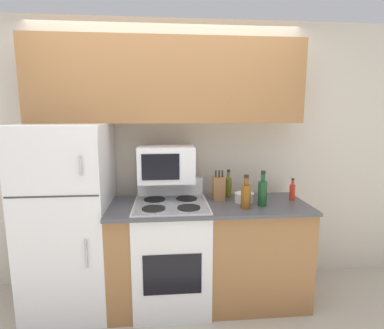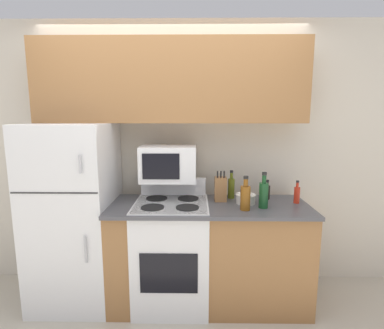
{
  "view_description": "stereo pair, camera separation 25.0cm",
  "coord_description": "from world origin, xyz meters",
  "px_view_note": "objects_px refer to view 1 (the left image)",
  "views": [
    {
      "loc": [
        -0.02,
        -2.18,
        1.68
      ],
      "look_at": [
        0.19,
        0.27,
        1.27
      ],
      "focal_mm": 28.0,
      "sensor_mm": 36.0,
      "label": 1
    },
    {
      "loc": [
        0.23,
        -2.19,
        1.68
      ],
      "look_at": [
        0.19,
        0.27,
        1.27
      ],
      "focal_mm": 28.0,
      "sensor_mm": 36.0,
      "label": 2
    }
  ],
  "objects_px": {
    "bottle_wine_green": "(263,192)",
    "bottle_olive_oil": "(228,186)",
    "knife_block": "(219,188)",
    "bottle_whiskey": "(246,195)",
    "bowl": "(244,197)",
    "bottle_soy_sauce": "(263,190)",
    "microwave": "(166,164)",
    "refrigerator": "(70,218)",
    "stove": "(172,253)",
    "bottle_hot_sauce": "(292,192)"
  },
  "relations": [
    {
      "from": "bottle_wine_green",
      "to": "bottle_olive_oil",
      "type": "relative_size",
      "value": 1.15
    },
    {
      "from": "knife_block",
      "to": "bottle_whiskey",
      "type": "relative_size",
      "value": 0.98
    },
    {
      "from": "bowl",
      "to": "bottle_soy_sauce",
      "type": "bearing_deg",
      "value": 33.23
    },
    {
      "from": "microwave",
      "to": "bowl",
      "type": "bearing_deg",
      "value": -9.65
    },
    {
      "from": "refrigerator",
      "to": "bottle_wine_green",
      "type": "relative_size",
      "value": 5.35
    },
    {
      "from": "stove",
      "to": "bottle_olive_oil",
      "type": "xyz_separation_m",
      "value": [
        0.54,
        0.2,
        0.54
      ]
    },
    {
      "from": "microwave",
      "to": "refrigerator",
      "type": "bearing_deg",
      "value": -174.65
    },
    {
      "from": "bowl",
      "to": "stove",
      "type": "bearing_deg",
      "value": -177.84
    },
    {
      "from": "bottle_soy_sauce",
      "to": "bottle_olive_oil",
      "type": "relative_size",
      "value": 0.69
    },
    {
      "from": "knife_block",
      "to": "bottle_whiskey",
      "type": "bearing_deg",
      "value": -55.33
    },
    {
      "from": "stove",
      "to": "knife_block",
      "type": "bearing_deg",
      "value": 14.05
    },
    {
      "from": "bottle_whiskey",
      "to": "bottle_olive_oil",
      "type": "distance_m",
      "value": 0.35
    },
    {
      "from": "microwave",
      "to": "bottle_hot_sauce",
      "type": "height_order",
      "value": "microwave"
    },
    {
      "from": "bottle_whiskey",
      "to": "bottle_wine_green",
      "type": "relative_size",
      "value": 0.93
    },
    {
      "from": "microwave",
      "to": "bottle_soy_sauce",
      "type": "xyz_separation_m",
      "value": [
        0.89,
        0.03,
        -0.26
      ]
    },
    {
      "from": "bottle_hot_sauce",
      "to": "bottle_whiskey",
      "type": "bearing_deg",
      "value": -157.83
    },
    {
      "from": "bottle_soy_sauce",
      "to": "bottle_whiskey",
      "type": "bearing_deg",
      "value": -128.29
    },
    {
      "from": "bottle_hot_sauce",
      "to": "bowl",
      "type": "bearing_deg",
      "value": -177.36
    },
    {
      "from": "refrigerator",
      "to": "bowl",
      "type": "relative_size",
      "value": 9.23
    },
    {
      "from": "bottle_olive_oil",
      "to": "bottle_wine_green",
      "type": "bearing_deg",
      "value": -51.12
    },
    {
      "from": "microwave",
      "to": "bottle_wine_green",
      "type": "distance_m",
      "value": 0.86
    },
    {
      "from": "stove",
      "to": "bowl",
      "type": "distance_m",
      "value": 0.81
    },
    {
      "from": "bottle_whiskey",
      "to": "bottle_wine_green",
      "type": "height_order",
      "value": "bottle_wine_green"
    },
    {
      "from": "bottle_soy_sauce",
      "to": "bottle_whiskey",
      "type": "relative_size",
      "value": 0.64
    },
    {
      "from": "stove",
      "to": "bottle_wine_green",
      "type": "height_order",
      "value": "bottle_wine_green"
    },
    {
      "from": "refrigerator",
      "to": "bottle_soy_sauce",
      "type": "bearing_deg",
      "value": 3.44
    },
    {
      "from": "microwave",
      "to": "bottle_wine_green",
      "type": "relative_size",
      "value": 1.64
    },
    {
      "from": "bottle_wine_green",
      "to": "refrigerator",
      "type": "bearing_deg",
      "value": 174.62
    },
    {
      "from": "knife_block",
      "to": "bottle_wine_green",
      "type": "xyz_separation_m",
      "value": [
        0.34,
        -0.2,
        0.01
      ]
    },
    {
      "from": "bottle_soy_sauce",
      "to": "bottle_wine_green",
      "type": "relative_size",
      "value": 0.6
    },
    {
      "from": "bowl",
      "to": "bottle_olive_oil",
      "type": "height_order",
      "value": "bottle_olive_oil"
    },
    {
      "from": "bowl",
      "to": "bottle_hot_sauce",
      "type": "distance_m",
      "value": 0.45
    },
    {
      "from": "bowl",
      "to": "bottle_soy_sauce",
      "type": "distance_m",
      "value": 0.26
    },
    {
      "from": "stove",
      "to": "bottle_olive_oil",
      "type": "bearing_deg",
      "value": 19.97
    },
    {
      "from": "bottle_wine_green",
      "to": "bowl",
      "type": "bearing_deg",
      "value": 137.07
    },
    {
      "from": "refrigerator",
      "to": "bottle_whiskey",
      "type": "height_order",
      "value": "refrigerator"
    },
    {
      "from": "refrigerator",
      "to": "bottle_soy_sauce",
      "type": "relative_size",
      "value": 8.91
    },
    {
      "from": "stove",
      "to": "bottle_wine_green",
      "type": "bearing_deg",
      "value": -6.84
    },
    {
      "from": "microwave",
      "to": "bottle_hot_sauce",
      "type": "distance_m",
      "value": 1.16
    },
    {
      "from": "refrigerator",
      "to": "microwave",
      "type": "bearing_deg",
      "value": 5.35
    },
    {
      "from": "stove",
      "to": "microwave",
      "type": "relative_size",
      "value": 2.21
    },
    {
      "from": "bowl",
      "to": "bottle_whiskey",
      "type": "distance_m",
      "value": 0.19
    },
    {
      "from": "bowl",
      "to": "bottle_whiskey",
      "type": "relative_size",
      "value": 0.62
    },
    {
      "from": "bowl",
      "to": "bottle_whiskey",
      "type": "height_order",
      "value": "bottle_whiskey"
    },
    {
      "from": "stove",
      "to": "bottle_whiskey",
      "type": "relative_size",
      "value": 3.88
    },
    {
      "from": "bottle_hot_sauce",
      "to": "bottle_olive_oil",
      "type": "height_order",
      "value": "bottle_olive_oil"
    },
    {
      "from": "bottle_whiskey",
      "to": "knife_block",
      "type": "bearing_deg",
      "value": 124.67
    },
    {
      "from": "microwave",
      "to": "bottle_soy_sauce",
      "type": "bearing_deg",
      "value": 1.66
    },
    {
      "from": "stove",
      "to": "knife_block",
      "type": "relative_size",
      "value": 3.98
    },
    {
      "from": "bottle_wine_green",
      "to": "bottle_hot_sauce",
      "type": "height_order",
      "value": "bottle_wine_green"
    }
  ]
}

